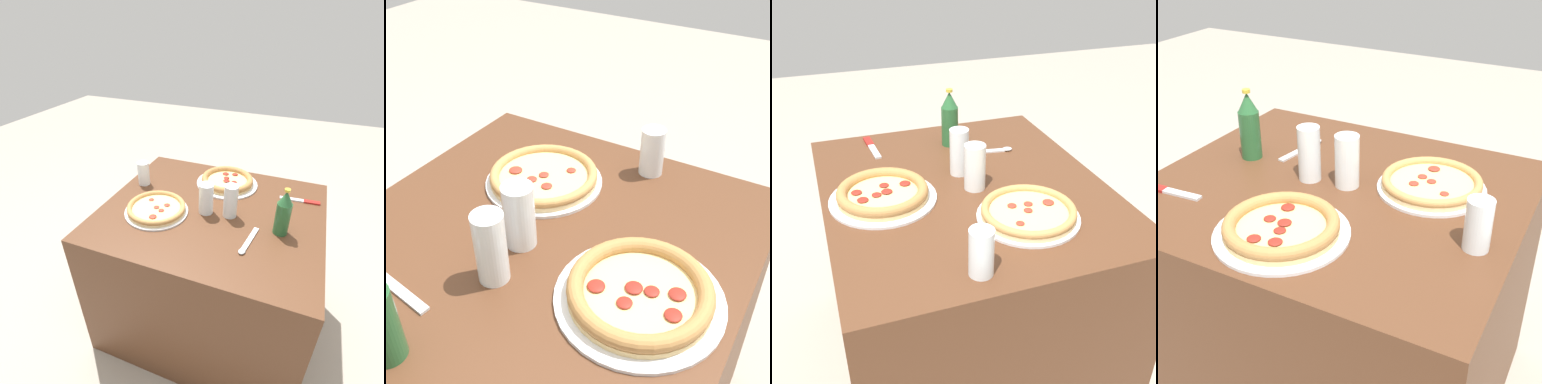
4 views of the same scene
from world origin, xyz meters
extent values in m
plane|color=#A89E8E|center=(0.00, 0.00, 0.00)|extent=(8.00, 8.00, 0.00)
cube|color=#56331E|center=(0.00, 0.00, 0.37)|extent=(0.99, 0.86, 0.74)
cylinder|color=silver|center=(0.00, 0.25, 0.74)|extent=(0.32, 0.32, 0.01)
cylinder|color=#DBB775|center=(0.00, 0.25, 0.75)|extent=(0.27, 0.27, 0.01)
cylinder|color=#EACC7F|center=(0.00, 0.25, 0.76)|extent=(0.23, 0.23, 0.00)
torus|color=#AD7A42|center=(0.00, 0.25, 0.76)|extent=(0.27, 0.27, 0.03)
ellipsoid|color=maroon|center=(0.03, 0.18, 0.76)|extent=(0.03, 0.03, 0.01)
ellipsoid|color=maroon|center=(-0.03, 0.31, 0.76)|extent=(0.03, 0.03, 0.01)
ellipsoid|color=maroon|center=(0.00, 0.24, 0.76)|extent=(0.03, 0.03, 0.01)
ellipsoid|color=maroon|center=(-0.01, 0.27, 0.76)|extent=(0.03, 0.03, 0.01)
ellipsoid|color=maroon|center=(0.04, 0.24, 0.76)|extent=(0.03, 0.03, 0.01)
ellipsoid|color=maroon|center=(0.02, 0.32, 0.76)|extent=(0.03, 0.03, 0.01)
cylinder|color=silver|center=(-0.23, -0.11, 0.74)|extent=(0.29, 0.29, 0.01)
cylinder|color=#E5C689|center=(-0.23, -0.11, 0.75)|extent=(0.26, 0.26, 0.01)
cylinder|color=#EACC7F|center=(-0.23, -0.11, 0.76)|extent=(0.23, 0.23, 0.00)
torus|color=tan|center=(-0.23, -0.11, 0.76)|extent=(0.27, 0.27, 0.02)
ellipsoid|color=#A83323|center=(-0.20, -0.12, 0.76)|extent=(0.03, 0.03, 0.01)
ellipsoid|color=#A83323|center=(-0.21, -0.18, 0.76)|extent=(0.03, 0.03, 0.01)
ellipsoid|color=#A83323|center=(-0.19, -0.08, 0.76)|extent=(0.03, 0.03, 0.01)
ellipsoid|color=#A83323|center=(-0.23, -0.11, 0.76)|extent=(0.03, 0.03, 0.01)
ellipsoid|color=#A83323|center=(-0.28, -0.06, 0.76)|extent=(0.02, 0.02, 0.01)
cylinder|color=white|center=(-0.41, 0.10, 0.80)|extent=(0.06, 0.06, 0.12)
cylinder|color=maroon|center=(-0.41, 0.10, 0.78)|extent=(0.05, 0.05, 0.08)
cylinder|color=white|center=(-0.02, -0.03, 0.81)|extent=(0.07, 0.07, 0.14)
cylinder|color=#935123|center=(-0.02, -0.03, 0.79)|extent=(0.05, 0.05, 0.11)
cylinder|color=white|center=(0.09, -0.02, 0.81)|extent=(0.06, 0.06, 0.15)
cylinder|color=beige|center=(0.09, -0.02, 0.80)|extent=(0.05, 0.05, 0.12)
cylinder|color=#286033|center=(0.31, -0.05, 0.81)|extent=(0.06, 0.06, 0.14)
cone|color=#286033|center=(0.31, -0.05, 0.91)|extent=(0.06, 0.06, 0.06)
cylinder|color=gold|center=(0.31, -0.05, 0.94)|extent=(0.02, 0.02, 0.01)
cube|color=maroon|center=(0.43, 0.23, 0.74)|extent=(0.08, 0.03, 0.01)
cube|color=silver|center=(0.33, 0.22, 0.74)|extent=(0.11, 0.03, 0.01)
cube|color=silver|center=(0.21, -0.14, 0.74)|extent=(0.04, 0.16, 0.01)
ellipsoid|color=silver|center=(0.20, -0.23, 0.74)|extent=(0.03, 0.04, 0.01)
camera|label=1|loc=(0.33, -1.09, 1.52)|focal=28.00mm
camera|label=2|loc=(0.58, 0.46, 1.41)|focal=45.00mm
camera|label=3|loc=(-1.23, 0.42, 1.47)|focal=45.00mm
camera|label=4|loc=(-0.61, 1.08, 1.42)|focal=50.00mm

